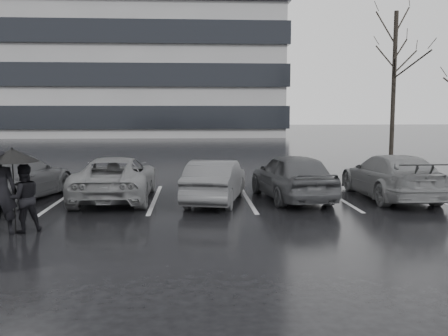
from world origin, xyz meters
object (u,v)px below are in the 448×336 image
car_east (391,176)px  tree_north (394,84)px  car_west_b (116,178)px  pedestrian_left (1,192)px  car_west_a (215,181)px  car_west_c (13,177)px  car_main (292,176)px  pedestrian_right (24,198)px

car_east → tree_north: 16.39m
car_west_b → pedestrian_left: size_ratio=2.52×
car_west_a → car_east: 5.39m
tree_north → car_west_c: bearing=-140.0°
car_west_b → tree_north: bearing=-135.1°
car_west_a → pedestrian_left: (-4.78, -3.51, 0.30)m
car_main → tree_north: size_ratio=0.49×
car_west_a → tree_north: bearing=-114.6°
car_main → car_east: car_main is taller
tree_north → car_west_b: bearing=-134.7°
car_west_c → pedestrian_right: bearing=124.6°
car_main → car_west_a: car_main is taller
car_east → car_main: bearing=-0.5°
car_west_b → car_west_a: bearing=167.1°
car_west_a → car_west_c: bearing=6.7°
car_west_a → car_east: (5.38, 0.35, 0.05)m
car_west_a → car_east: bearing=-163.9°
pedestrian_right → car_west_b: bearing=-139.0°
car_west_c → car_east: (11.36, -0.25, -0.02)m
car_main → pedestrian_right: 7.61m
car_west_b → pedestrian_right: pedestrian_right is taller
car_main → pedestrian_left: 8.06m
car_main → car_west_b: size_ratio=0.89×
car_west_b → pedestrian_left: pedestrian_left is taller
car_east → pedestrian_left: 10.87m
car_main → car_west_b: car_main is taller
car_west_c → car_east: size_ratio=1.04×
car_west_c → tree_north: bearing=-127.8°
car_main → pedestrian_left: (-7.10, -3.82, 0.21)m
car_main → tree_north: bearing=-129.2°
car_west_c → pedestrian_right: size_ratio=3.20×
pedestrian_right → tree_north: tree_north is taller
pedestrian_right → car_main: bearing=178.8°
car_west_c → pedestrian_left: 4.28m
car_east → tree_north: bearing=-113.3°
car_main → car_east: size_ratio=0.90×
pedestrian_left → tree_north: tree_north is taller
car_main → pedestrian_left: bearing=20.5°
car_main → car_west_c: 8.30m
car_east → pedestrian_left: pedestrian_left is taller
car_west_a → car_main: bearing=-160.0°
car_west_c → pedestrian_left: size_ratio=2.61×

